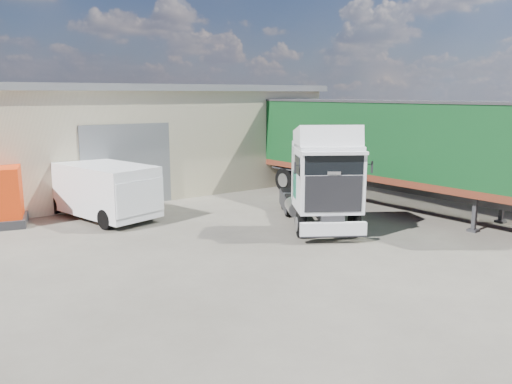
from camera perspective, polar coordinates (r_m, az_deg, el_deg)
ground at (r=15.32m, az=6.19°, el=-7.47°), size 120.00×120.00×0.00m
warehouse at (r=27.33m, az=-26.89°, el=5.32°), size 30.60×12.60×5.42m
brick_boundary_wall at (r=27.24m, az=16.63°, el=3.05°), size 0.35×26.00×2.50m
tractor_unit at (r=18.23m, az=7.63°, el=0.79°), size 4.73×5.98×3.87m
box_trailer at (r=22.36m, az=15.14°, el=5.48°), size 4.07×14.05×4.61m
panel_van at (r=20.70m, az=-17.11°, el=0.21°), size 3.51×5.68×2.17m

